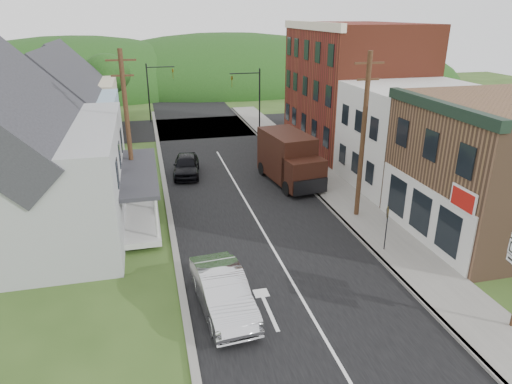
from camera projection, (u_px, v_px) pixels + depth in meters
ground at (278, 258)px, 21.39m from camera, size 120.00×120.00×0.00m
road at (236, 185)px, 30.42m from camera, size 9.00×90.00×0.02m
cross_road at (203, 127)px, 45.78m from camera, size 60.00×9.00×0.02m
sidewalk_right at (330, 187)px, 29.89m from camera, size 2.80×55.00×0.15m
curb_right at (311, 189)px, 29.59m from camera, size 0.20×55.00×0.15m
curb_left at (167, 202)px, 27.57m from camera, size 0.30×55.00×0.12m
storefront_tan at (498, 169)px, 22.59m from camera, size 8.00×8.00×7.00m
storefront_white at (414, 137)px, 29.46m from camera, size 8.00×7.00×6.50m
storefront_red at (353, 88)px, 37.40m from camera, size 8.00×12.00×10.00m
house_gray at (14, 153)px, 22.61m from camera, size 10.20×12.24×8.35m
house_blue at (67, 117)px, 32.97m from camera, size 7.14×8.16×7.28m
house_cream at (75, 97)px, 40.99m from camera, size 7.14×8.16×7.28m
utility_pole_right at (363, 136)px, 24.07m from camera, size 1.60×0.26×9.00m
utility_pole_left at (128, 129)px, 25.47m from camera, size 1.60×0.26×9.00m
traffic_signal_right at (252, 93)px, 42.19m from camera, size 2.87×0.20×6.00m
traffic_signal_left at (155, 86)px, 46.62m from camera, size 2.87×0.20×6.00m
tree_left_d at (107, 74)px, 46.52m from camera, size 4.80×4.80×6.94m
forested_ridge at (179, 86)px, 71.08m from camera, size 90.00×30.00×16.00m
silver_sedan at (223, 292)px, 17.42m from camera, size 2.11×5.01×1.61m
dark_sedan at (186, 165)px, 32.05m from camera, size 2.27×4.49×1.47m
delivery_van at (290, 159)px, 30.27m from camera, size 3.15×6.22×3.33m
warning_sign at (387, 222)px, 21.37m from camera, size 0.26×0.58×2.27m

